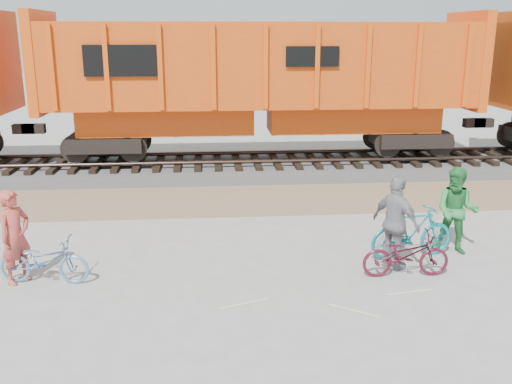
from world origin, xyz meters
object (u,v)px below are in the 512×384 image
bicycle_blue (44,261)px  bicycle_maroon (406,255)px  person_solo (15,237)px  person_woman (396,223)px  hopper_car_center (261,81)px  bicycle_teal (412,232)px  person_man (457,211)px

bicycle_blue → bicycle_maroon: bearing=-85.1°
person_solo → person_woman: (7.21, 0.04, 0.05)m
bicycle_maroon → hopper_car_center: bearing=13.6°
person_solo → person_woman: person_woman is taller
bicycle_blue → person_woman: bearing=-81.7°
bicycle_teal → hopper_car_center: bearing=6.7°
bicycle_teal → bicycle_maroon: bicycle_teal is taller
person_solo → person_man: 8.78m
bicycle_blue → bicycle_teal: bearing=-77.8°
bicycle_teal → person_woman: (-0.54, -0.51, 0.39)m
person_solo → bicycle_teal: bearing=-52.9°
bicycle_blue → person_solo: person_solo is taller
hopper_car_center → person_man: hopper_car_center is taller
hopper_car_center → bicycle_maroon: hopper_car_center is taller
person_solo → person_man: size_ratio=0.96×
hopper_car_center → bicycle_blue: (-4.83, -8.62, -2.56)m
hopper_car_center → person_woman: bearing=-77.5°
bicycle_teal → person_solo: person_solo is taller
bicycle_blue → bicycle_teal: 7.28m
person_man → bicycle_blue: bearing=-144.8°
hopper_car_center → bicycle_teal: 8.68m
bicycle_maroon → bicycle_teal: bearing=-24.7°
hopper_car_center → bicycle_blue: size_ratio=8.29×
bicycle_blue → person_solo: (-0.50, 0.10, 0.45)m
bicycle_blue → bicycle_maroon: 6.82m
person_solo → person_woman: bearing=-56.7°
bicycle_blue → bicycle_maroon: (6.81, -0.26, -0.01)m
person_man → person_woman: size_ratio=0.99×
person_man → person_woman: 1.70m
person_woman → person_man: bearing=-97.7°
bicycle_blue → person_woman: (6.71, 0.14, 0.50)m
bicycle_teal → person_man: 1.09m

